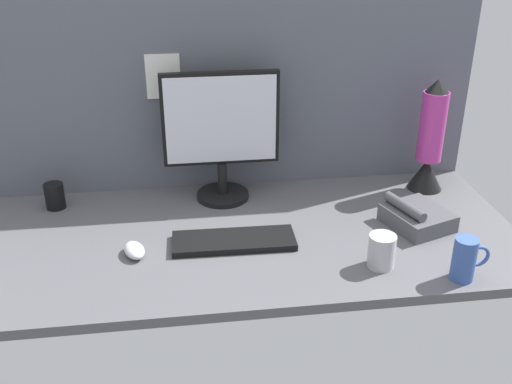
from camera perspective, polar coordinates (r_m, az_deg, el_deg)
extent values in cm
cube|color=#515156|center=(189.09, -2.51, -4.24)|extent=(180.00, 80.00, 3.00)
cube|color=#565B66|center=(207.72, -3.74, 10.85)|extent=(180.00, 5.00, 78.70)
cube|color=white|center=(204.21, -8.80, 10.78)|extent=(11.36, 0.40, 14.88)
cylinder|color=black|center=(209.43, -3.07, -0.29)|extent=(18.00, 18.00, 1.80)
cylinder|color=black|center=(206.65, -3.11, 1.30)|extent=(3.20, 3.20, 11.00)
cube|color=black|center=(199.54, -3.28, 6.96)|extent=(38.85, 2.40, 31.55)
cube|color=silver|center=(198.22, -3.25, 6.83)|extent=(36.45, 0.60, 29.15)
cube|color=black|center=(181.89, -2.11, -4.66)|extent=(37.28, 13.82, 2.00)
ellipsoid|color=silver|center=(179.46, -11.47, -5.44)|extent=(8.19, 10.83, 3.40)
cylinder|color=black|center=(211.75, -18.56, -0.36)|extent=(6.48, 6.48, 8.76)
cylinder|color=#B2B2B7|center=(173.08, 11.83, -5.50)|extent=(7.72, 7.72, 9.87)
cylinder|color=#38569E|center=(172.81, 19.13, -6.04)|extent=(6.40, 6.40, 12.56)
torus|color=#38569E|center=(174.25, 20.35, -5.73)|extent=(6.53, 1.00, 6.53)
cone|color=black|center=(222.34, 15.81, 1.67)|extent=(12.23, 12.23, 11.12)
cylinder|color=#B2338C|center=(215.83, 16.38, 5.97)|extent=(8.90, 8.90, 24.47)
cone|color=black|center=(211.50, 16.88, 9.63)|extent=(8.01, 8.01, 4.45)
cube|color=#4C4C51|center=(197.31, 15.06, -2.39)|extent=(22.39, 23.60, 5.60)
cylinder|color=#4C4C51|center=(193.60, 13.93, -1.35)|extent=(8.75, 17.18, 3.20)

